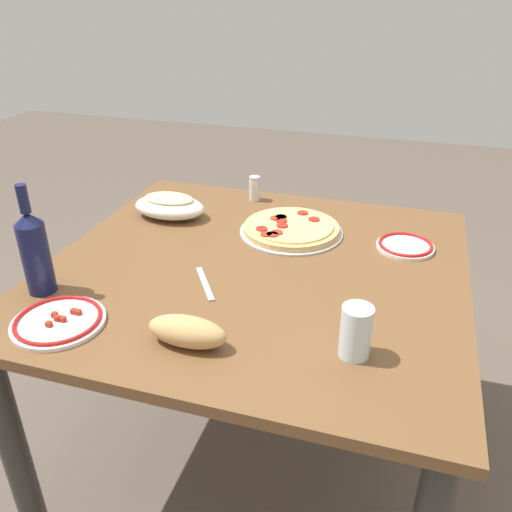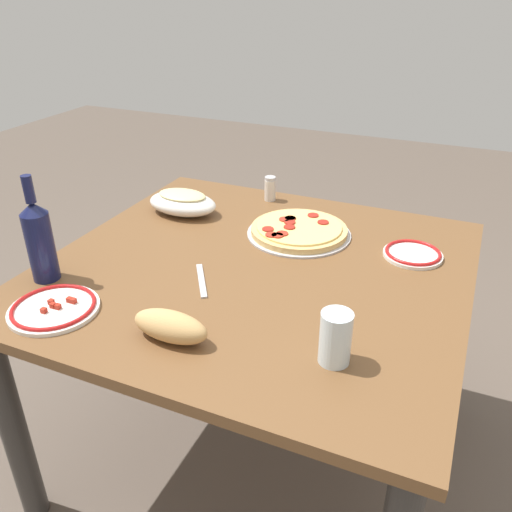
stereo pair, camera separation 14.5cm
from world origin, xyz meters
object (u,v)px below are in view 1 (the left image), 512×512
object	(u,v)px
baked_pasta_dish	(169,205)
spice_shaker	(255,188)
bread_loaf	(187,332)
pepperoni_pizza	(291,228)
wine_bottle	(35,251)
dining_table	(256,298)
side_plate_far	(405,246)
side_plate_near	(58,321)
water_glass	(356,332)

from	to	relation	value
baked_pasta_dish	spice_shaker	world-z (taller)	spice_shaker
bread_loaf	spice_shaker	bearing A→B (deg)	97.32
pepperoni_pizza	bread_loaf	world-z (taller)	bread_loaf
wine_bottle	spice_shaker	world-z (taller)	wine_bottle
dining_table	side_plate_far	bearing A→B (deg)	30.40
pepperoni_pizza	spice_shaker	xyz separation A→B (m)	(-0.19, 0.23, 0.03)
baked_pasta_dish	wine_bottle	xyz separation A→B (m)	(-0.11, -0.52, 0.07)
pepperoni_pizza	side_plate_far	size ratio (longest dim) A/B	1.92
side_plate_far	bread_loaf	distance (m)	0.75
dining_table	pepperoni_pizza	xyz separation A→B (m)	(0.04, 0.23, 0.12)
bread_loaf	side_plate_near	bearing A→B (deg)	-176.76
side_plate_far	baked_pasta_dish	bearing A→B (deg)	179.50
wine_bottle	water_glass	distance (m)	0.80
wine_bottle	bread_loaf	bearing A→B (deg)	-12.27
pepperoni_pizza	dining_table	bearing A→B (deg)	-100.34
wine_bottle	side_plate_far	world-z (taller)	wine_bottle
water_glass	spice_shaker	bearing A→B (deg)	120.78
bread_loaf	dining_table	bearing A→B (deg)	84.26
dining_table	side_plate_far	distance (m)	0.47
side_plate_near	baked_pasta_dish	bearing A→B (deg)	91.48
side_plate_near	spice_shaker	xyz separation A→B (m)	(0.21, 0.86, 0.03)
side_plate_far	bread_loaf	xyz separation A→B (m)	(-0.43, -0.61, 0.03)
water_glass	side_plate_far	size ratio (longest dim) A/B	0.71
pepperoni_pizza	side_plate_far	world-z (taller)	pepperoni_pizza
bread_loaf	spice_shaker	world-z (taller)	spice_shaker
dining_table	wine_bottle	bearing A→B (deg)	-149.43
water_glass	side_plate_near	xyz separation A→B (m)	(-0.67, -0.09, -0.05)
dining_table	side_plate_near	xyz separation A→B (m)	(-0.35, -0.40, 0.12)
side_plate_near	side_plate_far	world-z (taller)	side_plate_near
dining_table	water_glass	distance (m)	0.47
baked_pasta_dish	dining_table	bearing A→B (deg)	-32.38
dining_table	wine_bottle	distance (m)	0.60
water_glass	spice_shaker	world-z (taller)	water_glass
baked_pasta_dish	side_plate_far	world-z (taller)	baked_pasta_dish
baked_pasta_dish	water_glass	xyz separation A→B (m)	(0.68, -0.55, 0.02)
wine_bottle	spice_shaker	distance (m)	0.82
pepperoni_pizza	baked_pasta_dish	world-z (taller)	baked_pasta_dish
wine_bottle	bread_loaf	xyz separation A→B (m)	(0.44, -0.10, -0.08)
baked_pasta_dish	water_glass	bearing A→B (deg)	-38.57
water_glass	side_plate_near	world-z (taller)	water_glass
bread_loaf	side_plate_far	bearing A→B (deg)	54.92
dining_table	baked_pasta_dish	bearing A→B (deg)	147.62
wine_bottle	pepperoni_pizza	bearing A→B (deg)	44.66
side_plate_far	wine_bottle	bearing A→B (deg)	-149.51
pepperoni_pizza	side_plate_near	xyz separation A→B (m)	(-0.40, -0.63, -0.01)
wine_bottle	side_plate_near	distance (m)	0.20
baked_pasta_dish	wine_bottle	distance (m)	0.54
water_glass	bread_loaf	distance (m)	0.36
water_glass	side_plate_near	distance (m)	0.68
baked_pasta_dish	side_plate_near	xyz separation A→B (m)	(0.02, -0.63, -0.03)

